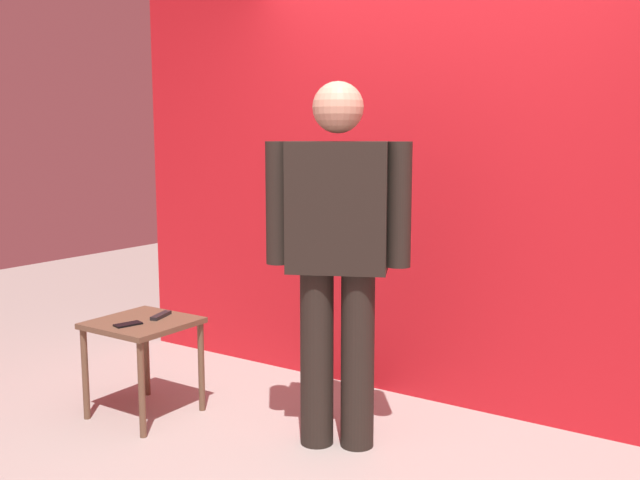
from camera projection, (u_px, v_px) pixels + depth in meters
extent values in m
cube|color=red|center=(448.00, 125.00, 4.07)|extent=(4.58, 0.12, 3.23)
cylinder|color=black|center=(317.00, 358.00, 3.63)|extent=(0.22, 0.22, 0.90)
cylinder|color=black|center=(358.00, 360.00, 3.60)|extent=(0.22, 0.22, 0.90)
cube|color=black|center=(338.00, 207.00, 3.50)|extent=(0.54, 0.43, 0.63)
cube|color=#2D4784|center=(341.00, 198.00, 3.62)|extent=(0.13, 0.07, 0.53)
cube|color=silver|center=(341.00, 202.00, 3.63)|extent=(0.05, 0.03, 0.48)
cylinder|color=black|center=(278.00, 203.00, 3.54)|extent=(0.16, 0.16, 0.60)
cylinder|color=black|center=(399.00, 205.00, 3.45)|extent=(0.16, 0.16, 0.60)
sphere|color=tan|center=(338.00, 107.00, 3.43)|extent=(0.25, 0.25, 0.25)
cube|color=brown|center=(142.00, 323.00, 3.99)|extent=(0.51, 0.51, 0.03)
cylinder|color=brown|center=(85.00, 374.00, 3.97)|extent=(0.04, 0.04, 0.51)
cylinder|color=brown|center=(142.00, 390.00, 3.72)|extent=(0.04, 0.04, 0.51)
cylinder|color=brown|center=(146.00, 354.00, 4.34)|extent=(0.04, 0.04, 0.51)
cylinder|color=brown|center=(201.00, 367.00, 4.09)|extent=(0.04, 0.04, 0.51)
cube|color=black|center=(128.00, 324.00, 3.89)|extent=(0.11, 0.16, 0.01)
cube|color=black|center=(161.00, 316.00, 4.05)|extent=(0.09, 0.18, 0.02)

